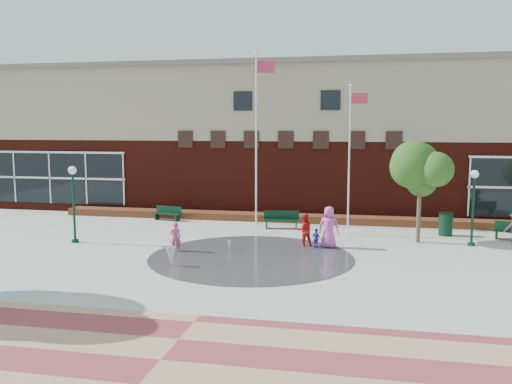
% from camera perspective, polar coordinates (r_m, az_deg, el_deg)
% --- Properties ---
extents(ground, '(120.00, 120.00, 0.00)m').
position_cam_1_polar(ground, '(19.55, -2.38, -9.00)').
color(ground, '#666056').
rests_on(ground, ground).
extents(plaza_concrete, '(46.00, 18.00, 0.01)m').
position_cam_1_polar(plaza_concrete, '(23.33, 0.00, -6.34)').
color(plaza_concrete, '#A8A8A0').
rests_on(plaza_concrete, ground).
extents(paver_band, '(46.00, 6.00, 0.01)m').
position_cam_1_polar(paver_band, '(13.27, -10.01, -17.05)').
color(paver_band, brown).
rests_on(paver_band, ground).
extents(splash_pad, '(8.40, 8.40, 0.01)m').
position_cam_1_polar(splash_pad, '(22.38, -0.52, -6.92)').
color(splash_pad, '#383A3D').
rests_on(splash_pad, ground).
extents(library_building, '(44.40, 10.40, 9.20)m').
position_cam_1_polar(library_building, '(36.01, 4.33, 5.80)').
color(library_building, '#49120C').
rests_on(library_building, ground).
extents(flower_bed, '(26.00, 1.20, 0.40)m').
position_cam_1_polar(flower_bed, '(30.66, 2.85, -3.13)').
color(flower_bed, maroon).
rests_on(flower_bed, ground).
extents(flagpole_left, '(1.03, 0.48, 9.33)m').
position_cam_1_polar(flagpole_left, '(29.50, 0.12, 6.62)').
color(flagpole_left, white).
rests_on(flagpole_left, ground).
extents(flagpole_right, '(0.89, 0.26, 7.37)m').
position_cam_1_polar(flagpole_right, '(26.83, 9.89, 4.19)').
color(flagpole_right, white).
rests_on(flagpole_right, ground).
extents(lamp_left, '(0.38, 0.38, 3.56)m').
position_cam_1_polar(lamp_left, '(26.16, -18.67, -0.34)').
color(lamp_left, black).
rests_on(lamp_left, ground).
extents(lamp_right, '(0.36, 0.36, 3.43)m').
position_cam_1_polar(lamp_right, '(26.01, 21.91, -0.70)').
color(lamp_right, black).
rests_on(lamp_right, ground).
extents(bench_left, '(1.69, 0.79, 0.82)m').
position_cam_1_polar(bench_left, '(31.29, -9.32, -2.51)').
color(bench_left, black).
rests_on(bench_left, ground).
extents(bench_mid, '(1.92, 0.78, 0.94)m').
position_cam_1_polar(bench_mid, '(28.48, 2.69, -3.29)').
color(bench_mid, black).
rests_on(bench_mid, ground).
extents(trash_can, '(0.70, 0.70, 1.15)m').
position_cam_1_polar(trash_can, '(28.17, 19.33, -3.22)').
color(trash_can, black).
rests_on(trash_can, ground).
extents(tree_mid, '(2.67, 2.67, 4.50)m').
position_cam_1_polar(tree_mid, '(25.78, 16.91, 2.01)').
color(tree_mid, '#3F3428').
rests_on(tree_mid, ground).
extents(water_jet_a, '(0.39, 0.39, 0.75)m').
position_cam_1_polar(water_jet_a, '(21.24, -8.93, -7.78)').
color(water_jet_a, white).
rests_on(water_jet_a, ground).
extents(water_jet_b, '(0.18, 0.18, 0.41)m').
position_cam_1_polar(water_jet_b, '(23.58, -2.86, -6.22)').
color(water_jet_b, white).
rests_on(water_jet_b, ground).
extents(child_splash, '(0.56, 0.49, 1.29)m').
position_cam_1_polar(child_splash, '(23.52, -8.49, -4.72)').
color(child_splash, '#C0436D').
rests_on(child_splash, ground).
extents(adult_red, '(0.88, 0.79, 1.50)m').
position_cam_1_polar(adult_red, '(24.33, 5.13, -4.02)').
color(adult_red, red).
rests_on(adult_red, ground).
extents(adult_pink, '(0.97, 0.69, 1.86)m').
position_cam_1_polar(adult_pink, '(24.17, 7.68, -3.69)').
color(adult_pink, '#DC4EB6').
rests_on(adult_pink, ground).
extents(child_blue, '(0.55, 0.53, 0.92)m').
position_cam_1_polar(child_blue, '(23.97, 6.36, -4.91)').
color(child_blue, '#382BB4').
rests_on(child_blue, ground).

